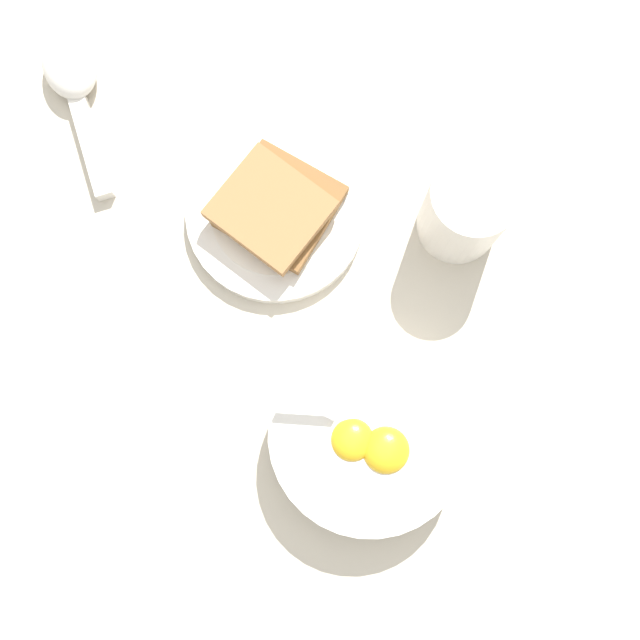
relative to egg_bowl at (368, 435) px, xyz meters
The scene contains 6 objects.
ground_plane 0.24m from the egg_bowl, 158.43° to the left, with size 3.00×3.00×0.00m, color beige.
egg_bowl is the anchor object (origin of this frame).
toast_plate 0.23m from the egg_bowl, 152.63° to the left, with size 0.17×0.17×0.02m.
toast_sandwich 0.23m from the egg_bowl, 152.35° to the left, with size 0.11×0.11×0.03m.
soup_spoon 0.45m from the egg_bowl, behind, with size 0.16×0.12×0.03m.
drinking_cup 0.22m from the egg_bowl, 106.50° to the left, with size 0.08×0.08×0.09m.
Camera 1 is at (0.19, -0.12, 0.70)m, focal length 42.00 mm.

